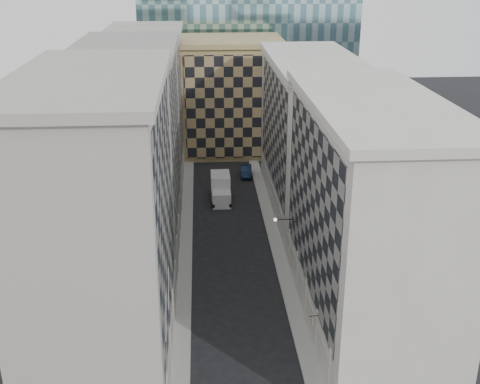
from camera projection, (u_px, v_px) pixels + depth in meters
name	position (u px, v px, depth m)	size (l,w,h in m)	color
sidewalk_west	(186.00, 249.00, 68.62)	(1.50, 100.00, 0.15)	#989792
sidewalk_east	(277.00, 247.00, 69.26)	(1.50, 100.00, 0.15)	#989792
bldg_left_a	(103.00, 228.00, 46.32)	(10.80, 22.80, 23.70)	#A7A296
bldg_left_b	(132.00, 148.00, 66.91)	(10.80, 22.80, 22.70)	gray
bldg_left_c	(147.00, 106.00, 87.50)	(10.80, 22.80, 21.70)	#A7A296
bldg_right_a	(366.00, 217.00, 51.92)	(10.80, 26.80, 20.70)	beige
bldg_right_b	(311.00, 135.00, 77.15)	(10.80, 28.80, 19.70)	beige
tan_block	(231.00, 95.00, 100.78)	(16.80, 14.80, 18.80)	tan
flagpoles_left	(167.00, 303.00, 43.39)	(0.10, 6.33, 2.33)	gray
bracket_lamp	(277.00, 220.00, 61.39)	(1.98, 0.36, 0.36)	black
box_truck	(221.00, 189.00, 82.15)	(2.63, 6.34, 3.47)	silver
dark_car	(246.00, 171.00, 91.36)	(1.65, 4.74, 1.56)	#0F1E38
shop_sign	(311.00, 320.00, 48.76)	(0.77, 0.67, 0.75)	black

